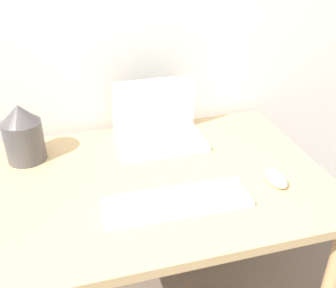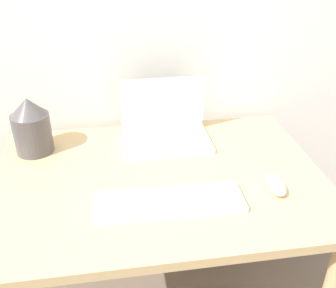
{
  "view_description": "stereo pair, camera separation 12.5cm",
  "coord_description": "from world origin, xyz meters",
  "px_view_note": "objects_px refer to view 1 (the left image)",
  "views": [
    {
      "loc": [
        -0.26,
        -0.64,
        1.46
      ],
      "look_at": [
        0.03,
        0.4,
        0.84
      ],
      "focal_mm": 42.0,
      "sensor_mm": 36.0,
      "label": 1
    },
    {
      "loc": [
        -0.14,
        -0.67,
        1.46
      ],
      "look_at": [
        0.03,
        0.4,
        0.84
      ],
      "focal_mm": 42.0,
      "sensor_mm": 36.0,
      "label": 2
    }
  ],
  "objects_px": {
    "mouse": "(276,178)",
    "vase": "(23,134)",
    "keyboard": "(177,202)",
    "laptop": "(159,128)"
  },
  "relations": [
    {
      "from": "keyboard",
      "to": "mouse",
      "type": "relative_size",
      "value": 4.14
    },
    {
      "from": "keyboard",
      "to": "vase",
      "type": "height_order",
      "value": "vase"
    },
    {
      "from": "mouse",
      "to": "vase",
      "type": "relative_size",
      "value": 0.51
    },
    {
      "from": "keyboard",
      "to": "vase",
      "type": "relative_size",
      "value": 2.12
    },
    {
      "from": "mouse",
      "to": "laptop",
      "type": "bearing_deg",
      "value": 127.52
    },
    {
      "from": "keyboard",
      "to": "mouse",
      "type": "xyz_separation_m",
      "value": [
        0.33,
        0.02,
        0.01
      ]
    },
    {
      "from": "mouse",
      "to": "keyboard",
      "type": "bearing_deg",
      "value": -176.45
    },
    {
      "from": "laptop",
      "to": "keyboard",
      "type": "xyz_separation_m",
      "value": [
        -0.04,
        -0.39,
        -0.04
      ]
    },
    {
      "from": "laptop",
      "to": "vase",
      "type": "relative_size",
      "value": 1.55
    },
    {
      "from": "laptop",
      "to": "keyboard",
      "type": "height_order",
      "value": "laptop"
    }
  ]
}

